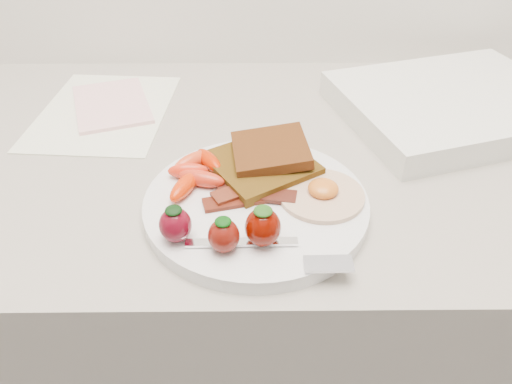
{
  "coord_description": "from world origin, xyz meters",
  "views": [
    {
      "loc": [
        -0.0,
        1.09,
        1.29
      ],
      "look_at": [
        0.0,
        1.55,
        0.93
      ],
      "focal_mm": 35.0,
      "sensor_mm": 36.0,
      "label": 1
    }
  ],
  "objects": [
    {
      "name": "paper_sheet",
      "position": [
        -0.24,
        1.81,
        0.9
      ],
      "size": [
        0.22,
        0.28,
        0.0
      ],
      "primitive_type": "cube",
      "rotation": [
        0.0,
        0.0,
        -0.08
      ],
      "color": "white",
      "rests_on": "counter"
    },
    {
      "name": "bacon_strips",
      "position": [
        -0.0,
        1.56,
        0.92
      ],
      "size": [
        0.11,
        0.07,
        0.01
      ],
      "color": "#44120F",
      "rests_on": "plate"
    },
    {
      "name": "appliance",
      "position": [
        0.32,
        1.79,
        0.92
      ],
      "size": [
        0.4,
        0.36,
        0.04
      ],
      "primitive_type": "cube",
      "rotation": [
        0.0,
        0.0,
        0.3
      ],
      "color": "white",
      "rests_on": "counter"
    },
    {
      "name": "counter",
      "position": [
        0.0,
        1.7,
        0.45
      ],
      "size": [
        2.0,
        0.6,
        0.9
      ],
      "primitive_type": "cube",
      "color": "gray",
      "rests_on": "ground"
    },
    {
      "name": "notepad",
      "position": [
        -0.23,
        1.82,
        0.91
      ],
      "size": [
        0.16,
        0.19,
        0.01
      ],
      "primitive_type": "cube",
      "rotation": [
        0.0,
        0.0,
        0.33
      ],
      "color": "#FABEC0",
      "rests_on": "paper_sheet"
    },
    {
      "name": "toast_upper",
      "position": [
        0.02,
        1.63,
        0.94
      ],
      "size": [
        0.11,
        0.11,
        0.02
      ],
      "primitive_type": "cube",
      "rotation": [
        0.0,
        -0.1,
        0.11
      ],
      "color": "#40190A",
      "rests_on": "toast_lower"
    },
    {
      "name": "toast_lower",
      "position": [
        0.01,
        1.62,
        0.93
      ],
      "size": [
        0.16,
        0.16,
        0.01
      ],
      "primitive_type": "cube",
      "rotation": [
        0.0,
        0.0,
        0.56
      ],
      "color": "#332008",
      "rests_on": "plate"
    },
    {
      "name": "fork",
      "position": [
        0.03,
        1.46,
        0.92
      ],
      "size": [
        0.17,
        0.05,
        0.0
      ],
      "color": "white",
      "rests_on": "plate"
    },
    {
      "name": "baby_carrots",
      "position": [
        -0.07,
        1.6,
        0.93
      ],
      "size": [
        0.08,
        0.12,
        0.02
      ],
      "color": "red",
      "rests_on": "plate"
    },
    {
      "name": "strawberries",
      "position": [
        -0.03,
        1.48,
        0.94
      ],
      "size": [
        0.13,
        0.05,
        0.05
      ],
      "color": "#5B0715",
      "rests_on": "plate"
    },
    {
      "name": "fried_egg",
      "position": [
        0.08,
        1.56,
        0.92
      ],
      "size": [
        0.11,
        0.11,
        0.02
      ],
      "color": "white",
      "rests_on": "plate"
    },
    {
      "name": "plate",
      "position": [
        0.0,
        1.55,
        0.91
      ],
      "size": [
        0.27,
        0.27,
        0.02
      ],
      "primitive_type": "cylinder",
      "color": "white",
      "rests_on": "counter"
    }
  ]
}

